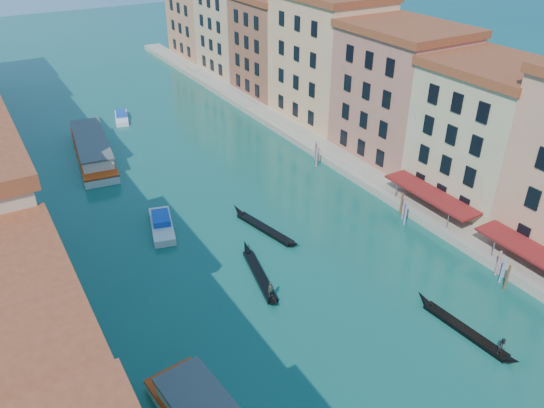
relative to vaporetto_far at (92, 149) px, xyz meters
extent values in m
cube|color=tan|center=(37.98, -37.51, 6.89)|extent=(12.00, 14.00, 16.50)
cube|color=brown|center=(37.98, -37.51, 15.64)|extent=(12.80, 14.40, 1.00)
cube|color=#AF6852|center=(37.98, -22.51, 7.64)|extent=(12.00, 16.00, 18.00)
cube|color=brown|center=(37.98, -22.51, 17.14)|extent=(12.80, 16.40, 1.00)
cube|color=tan|center=(37.98, -5.51, 8.64)|extent=(12.00, 18.00, 20.00)
cube|color=brown|center=(37.98, 10.99, 7.39)|extent=(12.00, 15.00, 17.50)
cube|color=tan|center=(37.98, 26.49, 7.89)|extent=(12.00, 16.00, 18.50)
cube|color=#BF7954|center=(37.98, 42.99, 8.39)|extent=(12.00, 17.00, 19.50)
cube|color=gray|center=(29.98, -11.51, -0.86)|extent=(4.00, 140.00, 1.00)
cylinder|color=#535355|center=(28.78, -47.91, 0.14)|extent=(0.12, 0.12, 3.00)
cube|color=maroon|center=(30.18, -37.51, 1.64)|extent=(3.20, 12.60, 0.25)
cylinder|color=#535355|center=(28.78, -41.71, 0.14)|extent=(0.12, 0.12, 3.00)
cylinder|color=#535355|center=(28.78, -33.31, 0.14)|extent=(0.12, 0.12, 3.00)
cylinder|color=brown|center=(26.48, -51.51, -0.06)|extent=(0.24, 0.24, 3.20)
cylinder|color=brown|center=(27.08, -50.51, -0.06)|extent=(0.24, 0.24, 3.20)
cylinder|color=brown|center=(27.68, -49.51, -0.06)|extent=(0.24, 0.24, 3.20)
cylinder|color=brown|center=(26.48, -37.51, -0.06)|extent=(0.24, 0.24, 3.20)
cylinder|color=brown|center=(27.08, -36.51, -0.06)|extent=(0.24, 0.24, 3.20)
cylinder|color=brown|center=(27.68, -35.51, -0.06)|extent=(0.24, 0.24, 3.20)
cylinder|color=brown|center=(26.48, -19.51, -0.06)|extent=(0.24, 0.24, 3.20)
cylinder|color=brown|center=(27.08, -18.51, -0.06)|extent=(0.24, 0.24, 3.20)
cylinder|color=brown|center=(27.68, -17.51, -0.06)|extent=(0.24, 0.24, 3.20)
cube|color=silver|center=(0.00, 0.00, -0.75)|extent=(7.25, 20.68, 1.21)
cube|color=silver|center=(0.00, 0.00, 0.57)|extent=(6.20, 16.60, 1.62)
cube|color=#535355|center=(0.00, 0.00, 1.53)|extent=(6.57, 17.14, 0.25)
cube|color=#E23E0D|center=(0.00, 0.00, -0.19)|extent=(7.30, 20.69, 0.25)
cube|color=black|center=(6.86, -37.56, -1.15)|extent=(2.79, 8.53, 0.42)
cone|color=black|center=(7.85, -32.95, -0.79)|extent=(1.23, 2.03, 1.59)
cone|color=black|center=(5.88, -42.18, -0.88)|extent=(1.16, 1.71, 1.40)
imported|color=#283326|center=(6.12, -41.07, -0.16)|extent=(0.66, 0.51, 1.63)
cube|color=black|center=(18.55, -53.59, -1.15)|extent=(1.72, 8.47, 0.42)
cone|color=black|center=(18.17, -48.94, -0.80)|extent=(0.99, 1.94, 1.57)
cone|color=black|center=(18.94, -58.25, -0.89)|extent=(0.97, 1.62, 1.38)
imported|color=#22272B|center=(18.85, -57.13, -0.18)|extent=(0.83, 0.67, 1.61)
cube|color=black|center=(11.73, -30.25, -1.14)|extent=(2.84, 8.74, 0.44)
cone|color=black|center=(10.73, -25.52, -0.78)|extent=(1.25, 2.08, 1.63)
cone|color=black|center=(12.73, -34.99, -0.87)|extent=(1.19, 1.75, 1.43)
cube|color=silver|center=(1.64, -24.00, -0.92)|extent=(4.26, 7.92, 0.86)
cube|color=#1645B5|center=(1.78, -23.48, -0.17)|extent=(2.72, 3.63, 0.76)
cube|color=white|center=(8.10, 12.65, -0.99)|extent=(3.61, 6.77, 0.74)
cube|color=#1645B5|center=(8.21, 13.09, -0.34)|extent=(2.31, 3.10, 0.65)
camera|label=1|loc=(-13.89, -74.82, 31.88)|focal=35.00mm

